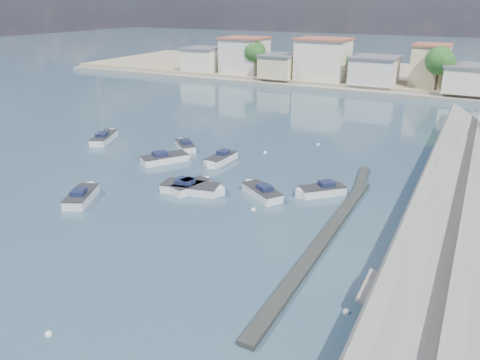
% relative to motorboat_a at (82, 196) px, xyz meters
% --- Properties ---
extents(ground, '(400.00, 400.00, 0.00)m').
position_rel_motorboat_a_xyz_m(ground, '(15.10, 32.29, -0.38)').
color(ground, '#27404F').
rests_on(ground, ground).
extents(breakwater, '(2.00, 31.02, 0.35)m').
position_rel_motorboat_a_xyz_m(breakwater, '(22.01, 4.98, -0.21)').
color(breakwater, black).
rests_on(breakwater, ground).
extents(far_shore_land, '(160.00, 40.00, 1.40)m').
position_rel_motorboat_a_xyz_m(far_shore_land, '(15.10, 84.29, 0.32)').
color(far_shore_land, gray).
rests_on(far_shore_land, ground).
extents(far_shore_quay, '(160.00, 2.50, 0.80)m').
position_rel_motorboat_a_xyz_m(far_shore_quay, '(15.10, 63.29, 0.02)').
color(far_shore_quay, slate).
rests_on(far_shore_quay, ground).
extents(far_town, '(113.01, 12.80, 8.35)m').
position_rel_motorboat_a_xyz_m(far_town, '(25.82, 69.21, 4.56)').
color(far_town, beige).
rests_on(far_town, far_shore_land).
extents(shore_trees, '(74.56, 38.32, 7.92)m').
position_rel_motorboat_a_xyz_m(shore_trees, '(23.44, 60.40, 5.84)').
color(shore_trees, '#38281E').
rests_on(shore_trees, ground).
extents(motorboat_a, '(3.66, 5.16, 1.48)m').
position_rel_motorboat_a_xyz_m(motorboat_a, '(0.00, 0.00, 0.00)').
color(motorboat_a, white).
rests_on(motorboat_a, ground).
extents(motorboat_b, '(2.61, 4.51, 1.48)m').
position_rel_motorboat_a_xyz_m(motorboat_b, '(7.68, 6.61, -0.00)').
color(motorboat_b, white).
rests_on(motorboat_b, ground).
extents(motorboat_c, '(4.80, 4.03, 1.48)m').
position_rel_motorboat_a_xyz_m(motorboat_c, '(14.10, 8.35, 0.00)').
color(motorboat_c, white).
rests_on(motorboat_c, ground).
extents(motorboat_d, '(4.30, 4.26, 1.48)m').
position_rel_motorboat_a_xyz_m(motorboat_d, '(18.93, 11.07, -0.00)').
color(motorboat_d, white).
rests_on(motorboat_d, ground).
extents(motorboat_e, '(4.53, 5.42, 1.48)m').
position_rel_motorboat_a_xyz_m(motorboat_e, '(0.54, 12.42, -0.00)').
color(motorboat_e, white).
rests_on(motorboat_e, ground).
extents(motorboat_f, '(4.21, 4.04, 1.48)m').
position_rel_motorboat_a_xyz_m(motorboat_f, '(-0.42, 17.45, -0.00)').
color(motorboat_f, white).
rests_on(motorboat_f, ground).
extents(motorboat_g, '(1.95, 5.08, 1.48)m').
position_rel_motorboat_a_xyz_m(motorboat_g, '(6.07, 14.81, 0.00)').
color(motorboat_g, white).
rests_on(motorboat_g, ground).
extents(motorboat_h, '(6.25, 3.26, 1.48)m').
position_rel_motorboat_a_xyz_m(motorboat_h, '(8.09, 6.19, -0.00)').
color(motorboat_h, white).
rests_on(motorboat_h, ground).
extents(sailboat, '(4.04, 6.19, 9.00)m').
position_rel_motorboat_a_xyz_m(sailboat, '(-11.76, 15.78, 0.04)').
color(sailboat, white).
rests_on(sailboat, ground).
extents(mooring_buoys, '(17.30, 41.60, 0.40)m').
position_rel_motorboat_a_xyz_m(mooring_buoys, '(15.64, 7.07, -0.33)').
color(mooring_buoys, white).
rests_on(mooring_buoys, ground).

